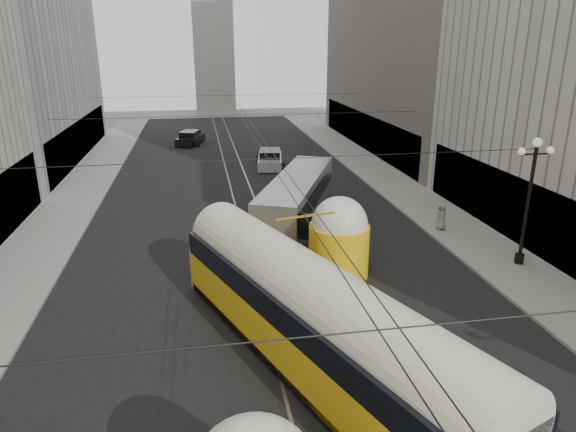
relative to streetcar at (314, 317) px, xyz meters
name	(u,v)px	position (x,y,z in m)	size (l,w,h in m)	color
road	(244,197)	(-0.50, 21.04, -1.95)	(20.00, 85.00, 0.02)	black
sidewalk_left	(81,191)	(-12.50, 24.54, -1.88)	(4.00, 72.00, 0.15)	gray
sidewalk_right	(384,177)	(11.50, 24.54, -1.88)	(4.00, 72.00, 0.15)	gray
rail_left	(233,198)	(-1.25, 21.04, -1.95)	(0.12, 85.00, 0.04)	gray
rail_right	(254,197)	(0.25, 21.04, -1.95)	(0.12, 85.00, 0.04)	gray
distant_tower	(212,12)	(-0.50, 68.54, 13.02)	(6.00, 6.00, 31.36)	#B2AFA8
lamppost_right_mid	(529,195)	(12.10, 6.54, 1.79)	(1.86, 0.44, 6.37)	black
catenary	(244,118)	(-0.38, 20.03, 3.93)	(25.00, 72.00, 0.23)	black
streetcar	(314,317)	(0.00, 0.00, 0.00)	(8.52, 17.14, 3.99)	yellow
city_bus	(297,199)	(2.23, 14.62, -0.29)	(6.95, 12.41, 3.04)	gray
sedan_white_far	(270,159)	(2.74, 30.17, -1.23)	(2.80, 5.26, 1.58)	silver
sedan_dark_far	(190,138)	(-4.40, 42.54, -1.28)	(3.30, 5.06, 1.48)	black
pedestrian_sidewalk_right	(442,216)	(10.43, 11.86, -0.98)	(0.80, 0.49, 1.64)	gray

